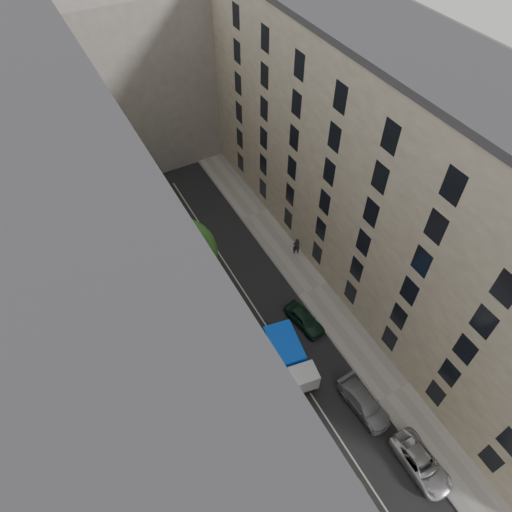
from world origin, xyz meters
TOP-DOWN VIEW (x-y plane):
  - ground at (0.00, 0.00)m, footprint 120.00×120.00m
  - road_surface at (0.00, 0.00)m, footprint 8.00×44.00m
  - sidewalk_left at (-5.50, 0.00)m, footprint 3.00×44.00m
  - sidewalk_right at (5.50, 0.00)m, footprint 3.00×44.00m
  - building_left at (-11.00, 0.00)m, footprint 8.00×44.00m
  - building_right at (11.00, 0.00)m, footprint 8.00×44.00m
  - building_endcap at (0.00, 28.00)m, footprint 18.00×12.00m
  - tarp_truck at (-0.28, -5.35)m, footprint 2.91×5.63m
  - car_left_1 at (-3.41, -13.21)m, footprint 1.92×4.02m
  - car_left_2 at (-2.80, -7.80)m, footprint 3.03×5.17m
  - car_left_3 at (-3.60, -2.20)m, footprint 2.47×5.30m
  - car_left_4 at (-2.80, 3.40)m, footprint 2.15×4.22m
  - car_left_5 at (-3.26, 9.00)m, footprint 1.70×4.41m
  - car_left_6 at (-3.44, 16.60)m, footprint 2.72×5.10m
  - car_right_0 at (3.60, -15.93)m, footprint 2.17×4.66m
  - car_right_1 at (2.80, -10.80)m, footprint 2.18×4.70m
  - car_right_2 at (2.89, -2.60)m, footprint 2.17×4.11m
  - tree_mid at (-4.50, 3.91)m, footprint 5.77×5.56m
  - tree_far at (-5.90, 15.03)m, footprint 4.72×4.35m
  - lamp_post at (-4.38, -5.41)m, footprint 0.36×0.36m
  - pedestrian at (6.40, 4.40)m, footprint 0.81×0.68m

SIDE VIEW (x-z plane):
  - ground at x=0.00m, z-range 0.00..0.00m
  - road_surface at x=0.00m, z-range 0.00..0.02m
  - sidewalk_left at x=-5.50m, z-range 0.00..0.15m
  - sidewalk_right at x=5.50m, z-range 0.00..0.15m
  - car_left_1 at x=-3.41m, z-range 0.00..1.27m
  - car_right_0 at x=3.60m, z-range 0.00..1.29m
  - car_right_1 at x=2.80m, z-range 0.00..1.33m
  - car_right_2 at x=2.89m, z-range 0.00..1.33m
  - car_left_2 at x=-2.80m, z-range 0.00..1.35m
  - car_left_6 at x=-3.44m, z-range 0.00..1.36m
  - car_left_4 at x=-2.80m, z-range 0.00..1.37m
  - car_left_5 at x=-3.26m, z-range 0.00..1.43m
  - car_left_3 at x=-3.60m, z-range 0.00..1.50m
  - pedestrian at x=6.40m, z-range 0.15..2.06m
  - tarp_truck at x=-0.28m, z-range 0.13..2.59m
  - lamp_post at x=-4.38m, z-range 0.92..8.09m
  - tree_far at x=-5.90m, z-range 1.28..8.35m
  - tree_mid at x=-4.50m, z-range 1.59..10.64m
  - building_endcap at x=0.00m, z-range 0.00..18.00m
  - building_left at x=-11.00m, z-range 0.00..20.00m
  - building_right at x=11.00m, z-range 0.00..20.00m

